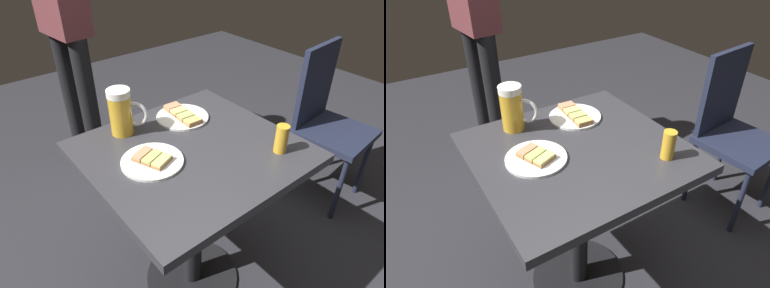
% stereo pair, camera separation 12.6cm
% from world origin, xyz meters
% --- Properties ---
extents(ground_plane, '(6.00, 6.00, 0.00)m').
position_xyz_m(ground_plane, '(0.00, 0.00, 0.00)').
color(ground_plane, '#28282D').
extents(cafe_table, '(0.71, 0.75, 0.77)m').
position_xyz_m(cafe_table, '(0.00, 0.00, 0.59)').
color(cafe_table, black).
rests_on(cafe_table, ground_plane).
extents(plate_near, '(0.22, 0.22, 0.03)m').
position_xyz_m(plate_near, '(0.02, 0.16, 0.78)').
color(plate_near, white).
rests_on(plate_near, cafe_table).
extents(plate_far, '(0.22, 0.22, 0.03)m').
position_xyz_m(plate_far, '(0.20, -0.11, 0.78)').
color(plate_far, white).
rests_on(plate_far, cafe_table).
extents(beer_mug, '(0.13, 0.13, 0.18)m').
position_xyz_m(beer_mug, '(0.25, 0.14, 0.86)').
color(beer_mug, gold).
rests_on(beer_mug, cafe_table).
extents(beer_glass_small, '(0.05, 0.05, 0.11)m').
position_xyz_m(beer_glass_small, '(-0.21, -0.24, 0.82)').
color(beer_glass_small, gold).
rests_on(beer_glass_small, cafe_table).
extents(cafe_chair, '(0.41, 0.41, 0.92)m').
position_xyz_m(cafe_chair, '(0.04, -1.02, 0.52)').
color(cafe_chair, '#1E2338').
rests_on(cafe_chair, ground_plane).
extents(patron_standing, '(0.34, 0.21, 1.66)m').
position_xyz_m(patron_standing, '(1.20, -0.04, 0.97)').
color(patron_standing, black).
rests_on(patron_standing, ground_plane).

